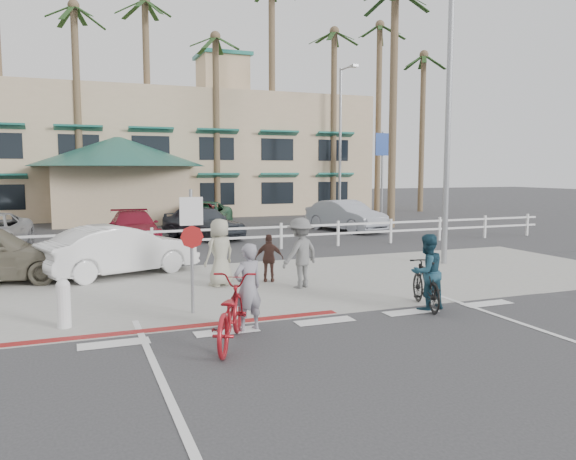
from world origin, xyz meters
name	(u,v)px	position (x,y,z in m)	size (l,w,h in m)	color
ground	(338,330)	(0.00, 0.00, 0.00)	(140.00, 140.00, 0.00)	#333335
bike_path	(396,364)	(0.00, -2.00, 0.00)	(12.00, 16.00, 0.01)	#333335
sidewalk_plaza	(262,284)	(0.00, 4.50, 0.01)	(22.00, 7.00, 0.01)	gray
cross_street	(223,261)	(0.00, 8.50, 0.00)	(40.00, 5.00, 0.01)	#333335
parking_lot	(173,232)	(0.00, 18.00, 0.00)	(50.00, 16.00, 0.01)	#333335
curb_red	(167,329)	(-3.00, 1.20, 0.01)	(7.00, 0.25, 0.02)	maroon
rail_fence	(222,239)	(0.50, 10.50, 0.50)	(29.40, 0.16, 1.00)	silver
building	(168,132)	(2.00, 31.00, 5.65)	(28.00, 16.00, 11.30)	#CAAF8A
sign_post	(192,245)	(-2.30, 2.20, 1.45)	(0.50, 0.10, 2.90)	gray
bollard_0	(64,304)	(-4.80, 2.00, 0.47)	(0.26, 0.26, 0.95)	silver
streetlight_0	(448,121)	(6.50, 5.50, 4.50)	(0.60, 2.00, 9.00)	gray
streetlight_1	(340,143)	(12.00, 24.00, 4.75)	(0.60, 2.00, 9.50)	gray
info_sign	(382,173)	(14.00, 22.00, 2.80)	(1.20, 0.16, 5.60)	navy
palm_3	(77,98)	(-4.00, 25.00, 7.00)	(4.00, 4.00, 14.00)	black
palm_4	(147,95)	(0.00, 26.00, 7.50)	(4.00, 4.00, 15.00)	black
palm_5	(216,113)	(4.00, 25.00, 6.50)	(4.00, 4.00, 13.00)	black
palm_6	(272,85)	(8.00, 26.00, 8.50)	(4.00, 4.00, 17.00)	black
palm_7	(334,109)	(12.00, 25.00, 7.00)	(4.00, 4.00, 14.00)	black
palm_8	(379,106)	(16.00, 26.00, 7.50)	(4.00, 4.00, 15.00)	black
palm_9	(422,120)	(19.00, 25.00, 6.50)	(4.00, 4.00, 13.00)	black
palm_11	(393,91)	(11.00, 16.00, 7.00)	(4.00, 4.00, 14.00)	black
bike_red	(230,312)	(-2.14, -0.16, 0.58)	(0.77, 2.20, 1.16)	maroon
rider_red	(248,287)	(-1.60, 0.56, 0.83)	(0.60, 0.39, 1.65)	gray
bike_black	(426,284)	(2.51, 0.82, 0.54)	(0.50, 1.79, 1.07)	black
rider_black	(427,272)	(2.46, 0.72, 0.82)	(0.80, 0.62, 1.64)	#183B4B
pedestrian_a	(300,253)	(0.78, 3.75, 0.90)	(1.16, 0.67, 1.80)	slate
pedestrian_child	(269,258)	(0.29, 4.72, 0.65)	(0.76, 0.32, 1.29)	#4B2E26
pedestrian_b	(220,253)	(-1.06, 4.71, 0.88)	(0.86, 0.56, 1.75)	#9A9883
car_white_sedan	(120,250)	(-3.33, 7.21, 0.72)	(1.52, 4.37, 1.44)	silver
lot_car_1	(134,227)	(-2.23, 14.20, 0.66)	(1.86, 4.57, 1.33)	maroon
lot_car_2	(203,222)	(0.74, 14.68, 0.73)	(1.73, 4.30, 1.47)	#2D3239
lot_car_3	(346,216)	(7.95, 15.20, 0.76)	(1.60, 4.59, 1.51)	#9397A3
lot_car_5	(199,215)	(1.76, 20.04, 0.64)	(2.13, 4.62, 1.28)	maroon
lot_car_6	(204,216)	(1.60, 18.34, 0.70)	(2.33, 5.06, 1.41)	#245639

